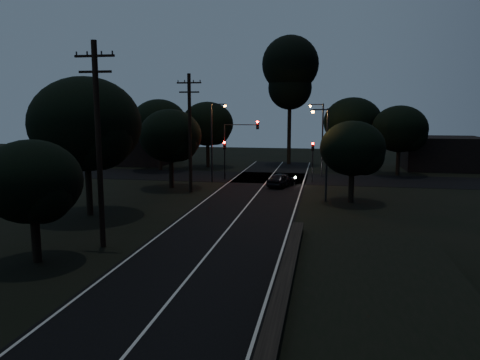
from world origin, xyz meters
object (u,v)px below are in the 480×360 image
(tall_pine, at_px, (290,72))
(streetlight_a, at_px, (213,137))
(utility_pole_far, at_px, (190,131))
(signal_right, at_px, (313,154))
(signal_mast, at_px, (240,139))
(signal_left, at_px, (225,153))
(utility_pole_mid, at_px, (98,142))
(streetlight_b, at_px, (321,135))
(streetlight_c, at_px, (325,148))
(car, at_px, (282,180))

(tall_pine, distance_m, streetlight_a, 19.65)
(utility_pole_far, height_order, tall_pine, tall_pine)
(utility_pole_far, height_order, streetlight_a, utility_pole_far)
(signal_right, bearing_deg, signal_mast, 179.97)
(signal_mast, distance_m, streetlight_a, 3.13)
(tall_pine, bearing_deg, signal_left, -110.46)
(utility_pole_mid, bearing_deg, tall_pine, 80.07)
(signal_right, distance_m, streetlight_a, 10.26)
(streetlight_a, bearing_deg, tall_pine, 69.64)
(signal_mast, relative_size, streetlight_b, 0.78)
(utility_pole_far, bearing_deg, utility_pole_mid, -90.00)
(signal_right, bearing_deg, tall_pine, 103.49)
(signal_left, height_order, signal_right, same)
(streetlight_c, relative_size, car, 1.88)
(tall_pine, height_order, streetlight_a, tall_pine)
(streetlight_b, distance_m, car, 9.23)
(signal_right, xyz_separation_m, streetlight_c, (1.23, -9.99, 1.51))
(signal_left, relative_size, car, 1.03)
(utility_pole_mid, xyz_separation_m, car, (7.79, 21.44, -5.06))
(streetlight_a, height_order, streetlight_c, streetlight_a)
(tall_pine, height_order, streetlight_c, tall_pine)
(utility_pole_far, distance_m, streetlight_c, 12.05)
(streetlight_b, bearing_deg, streetlight_a, -150.52)
(signal_left, relative_size, signal_mast, 0.66)
(tall_pine, distance_m, signal_left, 18.56)
(streetlight_a, xyz_separation_m, streetlight_c, (11.14, -8.00, -0.29))
(utility_pole_mid, xyz_separation_m, streetlight_c, (11.83, 15.00, -1.39))
(utility_pole_mid, height_order, utility_pole_far, utility_pole_mid)
(utility_pole_mid, relative_size, car, 2.75)
(signal_left, bearing_deg, streetlight_b, 22.05)
(tall_pine, xyz_separation_m, streetlight_b, (4.31, -11.00, -7.57))
(streetlight_b, relative_size, streetlight_c, 1.07)
(car, bearing_deg, signal_left, -9.11)
(signal_left, xyz_separation_m, streetlight_a, (-0.71, -1.99, 1.80))
(streetlight_c, bearing_deg, signal_mast, 131.19)
(signal_left, height_order, streetlight_b, streetlight_b)
(signal_left, distance_m, streetlight_a, 2.77)
(utility_pole_mid, xyz_separation_m, signal_left, (1.40, 24.99, -2.90))
(signal_right, xyz_separation_m, car, (-2.81, -3.55, -2.16))
(streetlight_b, bearing_deg, utility_pole_mid, -111.30)
(streetlight_c, bearing_deg, tall_pine, 100.93)
(streetlight_c, distance_m, car, 8.44)
(streetlight_a, relative_size, streetlight_b, 1.00)
(signal_left, height_order, streetlight_a, streetlight_a)
(signal_left, distance_m, car, 7.62)
(signal_left, distance_m, streetlight_c, 14.52)
(signal_mast, relative_size, streetlight_c, 0.83)
(signal_mast, bearing_deg, tall_pine, 75.38)
(utility_pole_far, relative_size, car, 2.63)
(utility_pole_mid, xyz_separation_m, signal_right, (10.60, 24.99, -2.90))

